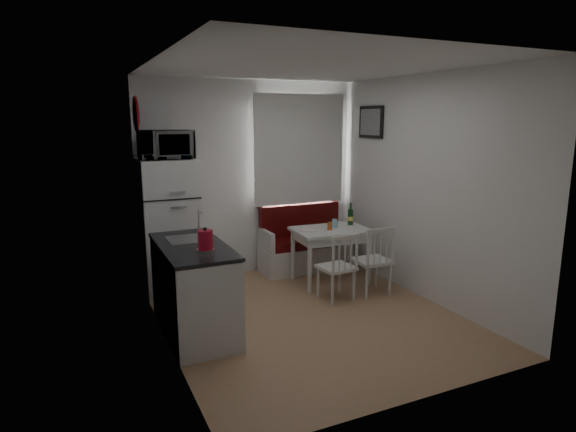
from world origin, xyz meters
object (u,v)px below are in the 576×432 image
(chair_right, at_px, (377,253))
(bench, at_px, (305,248))
(dining_table, at_px, (331,235))
(wine_bottle, at_px, (350,214))
(microwave, at_px, (166,145))
(fridge, at_px, (169,227))
(kitchen_counter, at_px, (194,288))
(kettle, at_px, (205,240))
(chair_left, at_px, (340,260))

(chair_right, bearing_deg, bench, 106.01)
(dining_table, height_order, wine_bottle, wine_bottle)
(microwave, bearing_deg, dining_table, -13.40)
(microwave, relative_size, wine_bottle, 2.03)
(fridge, height_order, microwave, microwave)
(kitchen_counter, height_order, fridge, fridge)
(kitchen_counter, distance_m, kettle, 0.64)
(dining_table, xyz_separation_m, chair_left, (-0.25, -0.65, -0.13))
(bench, height_order, chair_right, bench)
(bench, bearing_deg, dining_table, -84.23)
(kitchen_counter, height_order, chair_left, kitchen_counter)
(dining_table, height_order, kettle, kettle)
(microwave, bearing_deg, kitchen_counter, -90.94)
(chair_left, xyz_separation_m, kettle, (-1.67, -0.39, 0.51))
(chair_right, distance_m, fridge, 2.51)
(dining_table, distance_m, kettle, 2.22)
(chair_left, bearing_deg, fridge, 140.16)
(dining_table, bearing_deg, kitchen_counter, -156.17)
(kitchen_counter, bearing_deg, chair_right, 1.85)
(bench, distance_m, kettle, 2.60)
(bench, height_order, chair_left, bench)
(kitchen_counter, distance_m, bench, 2.35)
(chair_left, distance_m, wine_bottle, 1.03)
(chair_left, height_order, kettle, kettle)
(chair_left, bearing_deg, wine_bottle, 46.10)
(chair_left, height_order, wine_bottle, wine_bottle)
(fridge, height_order, kettle, fridge)
(dining_table, bearing_deg, chair_left, -107.38)
(chair_left, relative_size, wine_bottle, 1.48)
(microwave, height_order, wine_bottle, microwave)
(dining_table, bearing_deg, microwave, 170.15)
(dining_table, xyz_separation_m, kettle, (-1.92, -1.05, 0.38))
(chair_right, height_order, kettle, kettle)
(chair_left, xyz_separation_m, microwave, (-1.70, 1.12, 1.30))
(bench, height_order, kettle, kettle)
(kitchen_counter, height_order, wine_bottle, kitchen_counter)
(chair_left, bearing_deg, dining_table, 63.69)
(microwave, bearing_deg, wine_bottle, -9.01)
(kitchen_counter, xyz_separation_m, microwave, (0.02, 1.19, 1.35))
(bench, bearing_deg, microwave, -175.18)
(kitchen_counter, height_order, microwave, microwave)
(kettle, bearing_deg, chair_right, 10.17)
(bench, distance_m, chair_left, 1.31)
(fridge, relative_size, microwave, 2.73)
(bench, height_order, wine_bottle, wine_bottle)
(kitchen_counter, xyz_separation_m, chair_left, (1.72, 0.08, 0.05))
(bench, bearing_deg, wine_bottle, -51.79)
(chair_left, height_order, chair_right, chair_right)
(chair_right, bearing_deg, kitchen_counter, -175.86)
(chair_right, relative_size, wine_bottle, 1.54)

